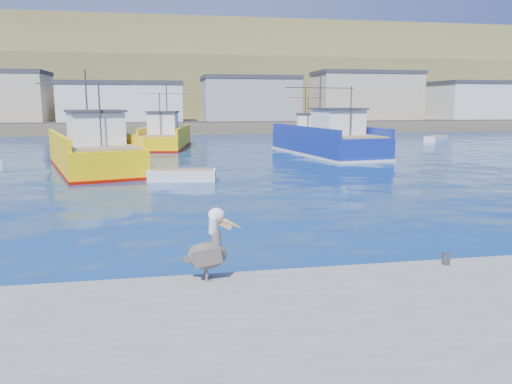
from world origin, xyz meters
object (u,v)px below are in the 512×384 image
at_px(trawler_yellow_a, 93,152).
at_px(pelican, 209,249).
at_px(trawler_yellow_b, 166,138).
at_px(skiff_mid, 182,176).
at_px(skiff_far, 436,139).
at_px(trawler_blue, 328,141).
at_px(boat_orange, 306,133).

distance_m(trawler_yellow_a, pelican, 25.14).
xyz_separation_m(trawler_yellow_a, pelican, (5.74, -24.47, 0.03)).
distance_m(trawler_yellow_b, skiff_mid, 22.02).
relative_size(skiff_far, pelican, 2.32).
xyz_separation_m(trawler_blue, pelican, (-13.17, -31.03, 0.02)).
distance_m(skiff_far, pelican, 52.36).
bearing_deg(skiff_far, trawler_yellow_a, -153.15).
xyz_separation_m(skiff_far, pelican, (-30.28, -42.71, 0.94)).
height_order(trawler_yellow_a, skiff_far, trawler_yellow_a).
xyz_separation_m(trawler_yellow_a, trawler_yellow_b, (4.95, 15.68, -0.15)).
relative_size(trawler_blue, boat_orange, 1.69).
bearing_deg(skiff_mid, boat_orange, 60.50).
bearing_deg(skiff_far, trawler_yellow_b, -175.29).
bearing_deg(trawler_yellow_a, skiff_mid, -47.51).
bearing_deg(boat_orange, trawler_blue, -98.13).
bearing_deg(skiff_far, pelican, -125.33).
height_order(trawler_yellow_b, skiff_far, trawler_yellow_b).
distance_m(trawler_yellow_b, pelican, 40.16).
bearing_deg(pelican, trawler_yellow_a, 103.21).
relative_size(trawler_yellow_a, pelican, 8.77).
bearing_deg(trawler_blue, trawler_yellow_b, 146.85).
bearing_deg(trawler_yellow_b, trawler_yellow_a, -107.53).
relative_size(trawler_yellow_b, skiff_mid, 2.87).
distance_m(trawler_yellow_a, trawler_blue, 20.02).
distance_m(skiff_mid, skiff_far, 38.95).
distance_m(boat_orange, skiff_mid, 30.69).
height_order(skiff_mid, pelican, pelican).
relative_size(trawler_yellow_a, boat_orange, 1.68).
bearing_deg(boat_orange, trawler_yellow_a, -135.69).
xyz_separation_m(trawler_blue, skiff_mid, (-13.13, -12.87, -0.92)).
relative_size(trawler_yellow_a, skiff_far, 3.77).
bearing_deg(pelican, skiff_mid, 89.88).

